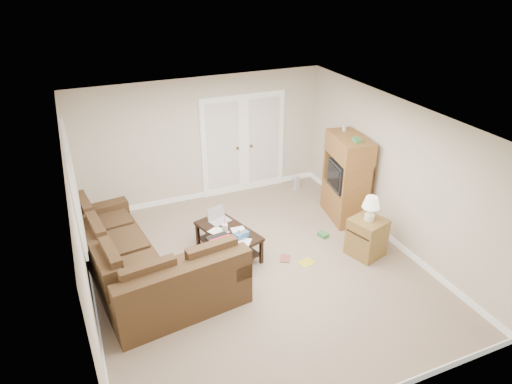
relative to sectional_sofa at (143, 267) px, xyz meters
name	(u,v)px	position (x,y,z in m)	size (l,w,h in m)	color
floor	(257,270)	(1.74, -0.30, -0.35)	(5.50, 5.50, 0.00)	tan
ceiling	(258,121)	(1.74, -0.30, 2.15)	(5.00, 5.50, 0.02)	white
wall_left	(80,237)	(-0.76, -0.30, 0.90)	(0.02, 5.50, 2.50)	beige
wall_right	(395,173)	(4.24, -0.30, 0.90)	(0.02, 5.50, 2.50)	beige
wall_back	(203,140)	(1.74, 2.45, 0.90)	(5.00, 0.02, 2.50)	beige
wall_front	(366,324)	(1.74, -3.05, 0.90)	(5.00, 0.02, 2.50)	beige
baseboards	(257,267)	(1.74, -0.30, -0.30)	(5.00, 5.50, 0.10)	white
french_doors	(244,145)	(2.59, 2.41, 0.68)	(1.80, 0.05, 2.13)	white
window_left	(74,185)	(-0.73, 0.70, 1.20)	(0.05, 1.92, 1.42)	white
sectional_sofa	(143,267)	(0.00, 0.00, 0.00)	(2.32, 3.02, 0.90)	#48321C
coffee_table	(228,240)	(1.46, 0.30, -0.09)	(0.91, 1.30, 0.80)	black
tv_armoire	(346,177)	(3.93, 0.62, 0.47)	(0.73, 1.10, 1.75)	#915E2C
side_cabinet	(367,234)	(3.58, -0.61, 0.04)	(0.64, 0.64, 1.09)	olive
space_heater	(296,183)	(3.63, 2.01, -0.21)	(0.12, 0.10, 0.30)	silver
floor_magazine	(306,262)	(2.55, -0.45, -0.35)	(0.25, 0.20, 0.01)	gold
floor_greenbox	(323,235)	(3.21, 0.13, -0.32)	(0.13, 0.18, 0.07)	#3C8541
floor_book	(280,258)	(2.21, -0.18, -0.34)	(0.16, 0.22, 0.02)	brown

